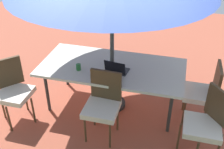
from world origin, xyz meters
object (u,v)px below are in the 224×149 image
at_px(chair_west, 204,91).
at_px(cup, 79,67).
at_px(dining_table, 112,69).
at_px(laptop, 117,69).
at_px(chair_northeast, 13,89).
at_px(chair_north, 103,103).
at_px(chair_northwest, 207,122).

xyz_separation_m(chair_west, cup, (1.84, 0.23, 0.25)).
relative_size(dining_table, laptop, 6.29).
height_order(chair_northeast, chair_north, same).
relative_size(chair_northeast, chair_west, 1.00).
height_order(chair_northwest, laptop, chair_northwest).
xyz_separation_m(chair_north, cup, (0.50, -0.42, 0.25)).
height_order(dining_table, chair_northwest, chair_northwest).
distance_m(chair_northwest, chair_north, 1.37).
bearing_deg(chair_northeast, laptop, -27.11).
relative_size(laptop, cup, 3.62).
relative_size(dining_table, cup, 22.78).
bearing_deg(chair_west, laptop, -84.87).
height_order(laptop, cup, laptop).
bearing_deg(chair_west, chair_northeast, -77.29).
xyz_separation_m(chair_northwest, laptop, (1.31, -0.54, 0.25)).
bearing_deg(dining_table, chair_north, 93.93).
distance_m(chair_northeast, chair_west, 2.81).
bearing_deg(cup, chair_northeast, 26.79).
height_order(chair_north, laptop, chair_north).
bearing_deg(chair_northeast, chair_northwest, -47.60).
bearing_deg(dining_table, chair_west, 179.94).
height_order(chair_west, cup, chair_west).
bearing_deg(chair_northwest, dining_table, -153.93).
relative_size(chair_west, chair_north, 1.00).
xyz_separation_m(chair_northwest, cup, (1.87, -0.46, 0.25)).
distance_m(chair_west, cup, 1.88).
xyz_separation_m(dining_table, chair_west, (-1.39, 0.00, -0.15)).
relative_size(chair_north, laptop, 2.80).
bearing_deg(chair_northwest, laptop, -150.59).
relative_size(chair_north, cup, 10.13).
bearing_deg(laptop, chair_west, -166.00).
relative_size(chair_northeast, laptop, 2.80).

